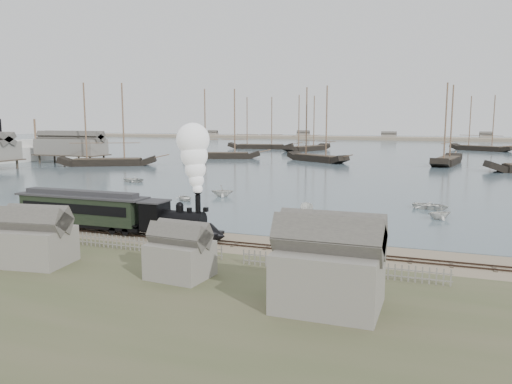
% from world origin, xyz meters
% --- Properties ---
extents(ground, '(600.00, 600.00, 0.00)m').
position_xyz_m(ground, '(0.00, 0.00, 0.00)').
color(ground, gray).
rests_on(ground, ground).
extents(harbor_water, '(600.00, 336.00, 0.06)m').
position_xyz_m(harbor_water, '(0.00, 170.00, 0.03)').
color(harbor_water, '#41545D').
rests_on(harbor_water, ground).
extents(rail_track, '(120.00, 1.80, 0.16)m').
position_xyz_m(rail_track, '(0.00, -2.00, 0.04)').
color(rail_track, '#32241B').
rests_on(rail_track, ground).
extents(picket_fence_west, '(19.00, 0.10, 1.20)m').
position_xyz_m(picket_fence_west, '(-6.50, -7.00, 0.00)').
color(picket_fence_west, gray).
rests_on(picket_fence_west, ground).
extents(picket_fence_east, '(15.00, 0.10, 1.20)m').
position_xyz_m(picket_fence_east, '(12.50, -7.50, 0.00)').
color(picket_fence_east, gray).
rests_on(picket_fence_east, ground).
extents(shed_left, '(5.00, 4.00, 4.10)m').
position_xyz_m(shed_left, '(-10.00, -13.00, 0.00)').
color(shed_left, gray).
rests_on(shed_left, ground).
extents(shed_mid, '(4.00, 3.50, 3.60)m').
position_xyz_m(shed_mid, '(2.00, -12.00, 0.00)').
color(shed_mid, gray).
rests_on(shed_mid, ground).
extents(shed_right, '(6.00, 5.00, 5.10)m').
position_xyz_m(shed_right, '(13.00, -14.00, 0.00)').
color(shed_right, gray).
rests_on(shed_right, ground).
extents(far_spit, '(500.00, 20.00, 1.80)m').
position_xyz_m(far_spit, '(0.00, 250.00, 0.00)').
color(far_spit, tan).
rests_on(far_spit, ground).
extents(locomotive, '(8.34, 3.11, 10.40)m').
position_xyz_m(locomotive, '(-2.51, -2.00, 4.78)').
color(locomotive, black).
rests_on(locomotive, ground).
extents(passenger_coach, '(14.46, 2.79, 3.51)m').
position_xyz_m(passenger_coach, '(-14.76, -2.00, 2.21)').
color(passenger_coach, black).
rests_on(passenger_coach, ground).
extents(beached_dinghy, '(3.73, 4.54, 0.82)m').
position_xyz_m(beached_dinghy, '(-16.62, 0.06, 0.41)').
color(beached_dinghy, silver).
rests_on(beached_dinghy, ground).
extents(rowboat_0, '(3.98, 4.01, 0.68)m').
position_xyz_m(rowboat_0, '(-13.98, 18.06, 0.40)').
color(rowboat_0, silver).
rests_on(rowboat_0, harbor_water).
extents(rowboat_1, '(3.63, 3.92, 1.71)m').
position_xyz_m(rowboat_1, '(-10.64, 23.09, 0.91)').
color(rowboat_1, silver).
rests_on(rowboat_1, harbor_water).
extents(rowboat_2, '(4.21, 2.48, 1.53)m').
position_xyz_m(rowboat_2, '(4.85, 11.84, 0.82)').
color(rowboat_2, silver).
rests_on(rowboat_2, harbor_water).
extents(rowboat_3, '(4.02, 4.93, 0.90)m').
position_xyz_m(rowboat_3, '(17.86, 22.76, 0.51)').
color(rowboat_3, silver).
rests_on(rowboat_3, harbor_water).
extents(rowboat_4, '(3.61, 3.70, 1.48)m').
position_xyz_m(rowboat_4, '(18.94, 16.37, 0.80)').
color(rowboat_4, silver).
rests_on(rowboat_4, harbor_water).
extents(rowboat_6, '(3.48, 4.55, 0.88)m').
position_xyz_m(rowboat_6, '(-33.00, 33.33, 0.50)').
color(rowboat_6, silver).
rests_on(rowboat_6, harbor_water).
extents(schooner_0, '(22.93, 15.34, 20.00)m').
position_xyz_m(schooner_0, '(-57.40, 58.87, 10.06)').
color(schooner_0, black).
rests_on(schooner_0, harbor_water).
extents(schooner_1, '(22.63, 12.04, 20.00)m').
position_xyz_m(schooner_1, '(-40.96, 89.64, 10.06)').
color(schooner_1, black).
rests_on(schooner_1, harbor_water).
extents(schooner_2, '(19.66, 15.44, 20.00)m').
position_xyz_m(schooner_2, '(-12.66, 88.91, 10.06)').
color(schooner_2, black).
rests_on(schooner_2, harbor_water).
extents(schooner_3, '(8.65, 22.22, 20.00)m').
position_xyz_m(schooner_3, '(20.06, 91.33, 10.06)').
color(schooner_3, black).
rests_on(schooner_3, harbor_water).
extents(schooner_6, '(25.85, 9.41, 20.00)m').
position_xyz_m(schooner_6, '(-47.38, 140.25, 10.06)').
color(schooner_6, black).
rests_on(schooner_6, harbor_water).
extents(schooner_7, '(13.81, 23.83, 20.00)m').
position_xyz_m(schooner_7, '(-27.22, 134.08, 10.06)').
color(schooner_7, black).
rests_on(schooner_7, harbor_water).
extents(schooner_8, '(22.14, 16.56, 20.00)m').
position_xyz_m(schooner_8, '(31.98, 156.54, 10.06)').
color(schooner_8, black).
rests_on(schooner_8, harbor_water).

